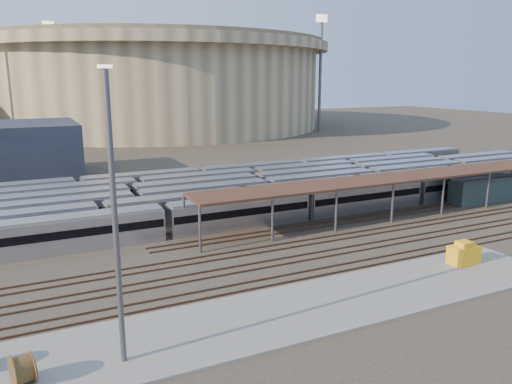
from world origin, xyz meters
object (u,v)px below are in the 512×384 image
at_px(teal_boxcar, 492,189).
at_px(yard_light_pole, 115,221).
at_px(yellow_equipment, 464,255).
at_px(cable_reel_east, 23,369).

relative_size(teal_boxcar, yard_light_pole, 0.79).
xyz_separation_m(yard_light_pole, yellow_equipment, (33.56, 3.05, -8.47)).
relative_size(cable_reel_east, yard_light_pole, 0.10).
bearing_deg(teal_boxcar, yard_light_pole, -158.92).
distance_m(teal_boxcar, yellow_equipment, 30.50).
height_order(teal_boxcar, yard_light_pole, yard_light_pole).
height_order(yard_light_pole, yellow_equipment, yard_light_pole).
bearing_deg(teal_boxcar, yellow_equipment, -143.33).
distance_m(cable_reel_east, yellow_equipment, 39.57).
relative_size(cable_reel_east, yellow_equipment, 0.67).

